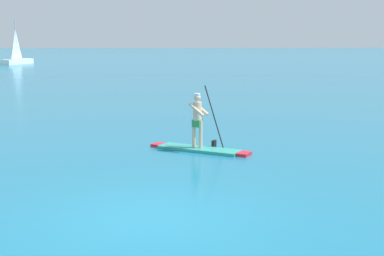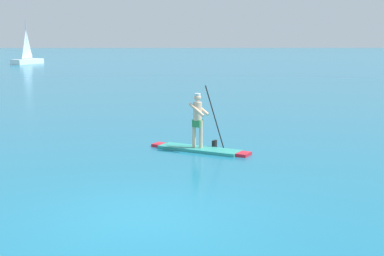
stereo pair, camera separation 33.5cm
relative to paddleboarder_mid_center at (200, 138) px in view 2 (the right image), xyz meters
name	(u,v)px [view 2 (the right image)]	position (x,y,z in m)	size (l,w,h in m)	color
ground	(142,217)	(-1.41, -5.92, -0.37)	(440.00, 440.00, 0.00)	#196B8C
paddleboarder_mid_center	(200,138)	(0.00, 0.00, 0.00)	(2.97, 2.03, 1.99)	teal
sailboat_left_horizon	(27,59)	(-20.84, 58.80, 0.30)	(3.34, 6.03, 6.01)	white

